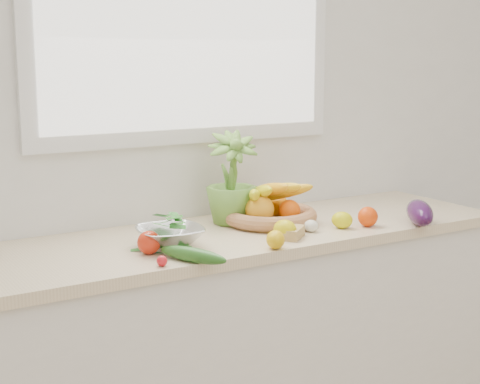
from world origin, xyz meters
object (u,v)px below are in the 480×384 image
colander_with_spinach (170,231)px  eggplant (420,213)px  fruit_basket (269,210)px  potted_herb (232,178)px  apple (149,243)px  cucumber (193,255)px

colander_with_spinach → eggplant: bearing=-11.2°
fruit_basket → colander_with_spinach: 0.50m
eggplant → potted_herb: (-0.60, 0.39, 0.13)m
apple → fruit_basket: 0.60m
eggplant → apple: bearing=171.5°
potted_herb → cucumber: bearing=-133.8°
apple → fruit_basket: fruit_basket is taller
apple → colander_with_spinach: colander_with_spinach is taller
cucumber → colander_with_spinach: size_ratio=1.03×
apple → potted_herb: potted_herb is taller
cucumber → fruit_basket: fruit_basket is taller
cucumber → potted_herb: size_ratio=0.73×
apple → cucumber: apple is taller
apple → colander_with_spinach: size_ratio=0.31×
apple → cucumber: (0.08, -0.16, -0.02)m
eggplant → potted_herb: potted_herb is taller
colander_with_spinach → potted_herb: bearing=29.2°
apple → eggplant: size_ratio=0.33×
apple → potted_herb: (0.45, 0.23, 0.14)m
eggplant → cucumber: (-0.98, -0.00, -0.02)m
cucumber → colander_with_spinach: 0.19m
cucumber → potted_herb: potted_herb is taller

